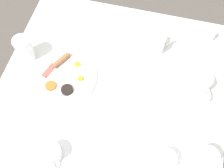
{
  "coord_description": "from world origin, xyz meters",
  "views": [
    {
      "loc": [
        -0.13,
        0.54,
        1.8
      ],
      "look_at": [
        0.0,
        0.0,
        0.72
      ],
      "focal_mm": 42.0,
      "sensor_mm": 36.0,
      "label": 1
    }
  ],
  "objects_px": {
    "creamer_jug": "(209,34)",
    "napkin_folded": "(121,113)",
    "teacup_with_saucer_right": "(165,161)",
    "water_glass_short": "(25,49)",
    "teapot_near": "(155,43)",
    "water_glass_tall": "(205,159)",
    "spoon_for_tea": "(13,126)",
    "teacup_with_saucer_left": "(51,153)",
    "fork_by_plate": "(59,31)",
    "knife_by_plate": "(113,25)",
    "breakfast_plate": "(65,76)",
    "teapot_far": "(199,82)"
  },
  "relations": [
    {
      "from": "creamer_jug",
      "to": "napkin_folded",
      "type": "distance_m",
      "value": 0.61
    },
    {
      "from": "teacup_with_saucer_right",
      "to": "napkin_folded",
      "type": "height_order",
      "value": "teacup_with_saucer_right"
    },
    {
      "from": "water_glass_short",
      "to": "napkin_folded",
      "type": "bearing_deg",
      "value": 160.3
    },
    {
      "from": "creamer_jug",
      "to": "teapot_near",
      "type": "bearing_deg",
      "value": 26.85
    },
    {
      "from": "water_glass_tall",
      "to": "spoon_for_tea",
      "type": "height_order",
      "value": "water_glass_tall"
    },
    {
      "from": "teacup_with_saucer_right",
      "to": "teacup_with_saucer_left",
      "type": "bearing_deg",
      "value": 10.38
    },
    {
      "from": "teacup_with_saucer_left",
      "to": "fork_by_plate",
      "type": "relative_size",
      "value": 0.87
    },
    {
      "from": "napkin_folded",
      "to": "creamer_jug",
      "type": "bearing_deg",
      "value": -123.57
    },
    {
      "from": "creamer_jug",
      "to": "napkin_folded",
      "type": "xyz_separation_m",
      "value": [
        0.34,
        0.51,
        -0.03
      ]
    },
    {
      "from": "teapot_near",
      "to": "water_glass_tall",
      "type": "distance_m",
      "value": 0.58
    },
    {
      "from": "teacup_with_saucer_left",
      "to": "creamer_jug",
      "type": "relative_size",
      "value": 1.74
    },
    {
      "from": "teapot_near",
      "to": "napkin_folded",
      "type": "relative_size",
      "value": 0.83
    },
    {
      "from": "water_glass_tall",
      "to": "knife_by_plate",
      "type": "distance_m",
      "value": 0.79
    },
    {
      "from": "napkin_folded",
      "to": "fork_by_plate",
      "type": "bearing_deg",
      "value": -41.4
    },
    {
      "from": "teacup_with_saucer_left",
      "to": "fork_by_plate",
      "type": "distance_m",
      "value": 0.64
    },
    {
      "from": "teapot_near",
      "to": "napkin_folded",
      "type": "bearing_deg",
      "value": 50.47
    },
    {
      "from": "water_glass_short",
      "to": "napkin_folded",
      "type": "height_order",
      "value": "water_glass_short"
    },
    {
      "from": "water_glass_tall",
      "to": "fork_by_plate",
      "type": "bearing_deg",
      "value": -32.23
    },
    {
      "from": "breakfast_plate",
      "to": "teapot_near",
      "type": "bearing_deg",
      "value": -145.71
    },
    {
      "from": "teapot_far",
      "to": "water_glass_tall",
      "type": "height_order",
      "value": "teapot_far"
    },
    {
      "from": "knife_by_plate",
      "to": "creamer_jug",
      "type": "bearing_deg",
      "value": -176.28
    },
    {
      "from": "breakfast_plate",
      "to": "teacup_with_saucer_left",
      "type": "distance_m",
      "value": 0.37
    },
    {
      "from": "breakfast_plate",
      "to": "teacup_with_saucer_right",
      "type": "bearing_deg",
      "value": 151.35
    },
    {
      "from": "teapot_far",
      "to": "creamer_jug",
      "type": "xyz_separation_m",
      "value": [
        -0.03,
        -0.3,
        -0.02
      ]
    },
    {
      "from": "water_glass_short",
      "to": "napkin_folded",
      "type": "xyz_separation_m",
      "value": [
        -0.51,
        0.18,
        -0.06
      ]
    },
    {
      "from": "teacup_with_saucer_right",
      "to": "spoon_for_tea",
      "type": "distance_m",
      "value": 0.65
    },
    {
      "from": "teapot_far",
      "to": "fork_by_plate",
      "type": "height_order",
      "value": "teapot_far"
    },
    {
      "from": "knife_by_plate",
      "to": "water_glass_tall",
      "type": "bearing_deg",
      "value": 130.83
    },
    {
      "from": "teapot_far",
      "to": "knife_by_plate",
      "type": "xyz_separation_m",
      "value": [
        0.47,
        -0.27,
        -0.05
      ]
    },
    {
      "from": "teapot_near",
      "to": "water_glass_tall",
      "type": "height_order",
      "value": "teapot_near"
    },
    {
      "from": "water_glass_tall",
      "to": "spoon_for_tea",
      "type": "relative_size",
      "value": 0.66
    },
    {
      "from": "water_glass_short",
      "to": "spoon_for_tea",
      "type": "distance_m",
      "value": 0.37
    },
    {
      "from": "water_glass_tall",
      "to": "creamer_jug",
      "type": "relative_size",
      "value": 1.26
    },
    {
      "from": "breakfast_plate",
      "to": "napkin_folded",
      "type": "height_order",
      "value": "breakfast_plate"
    },
    {
      "from": "spoon_for_tea",
      "to": "knife_by_plate",
      "type": "bearing_deg",
      "value": -113.82
    },
    {
      "from": "water_glass_short",
      "to": "breakfast_plate",
      "type": "bearing_deg",
      "value": 162.87
    },
    {
      "from": "breakfast_plate",
      "to": "knife_by_plate",
      "type": "relative_size",
      "value": 1.47
    },
    {
      "from": "teapot_far",
      "to": "water_glass_short",
      "type": "height_order",
      "value": "water_glass_short"
    },
    {
      "from": "creamer_jug",
      "to": "knife_by_plate",
      "type": "relative_size",
      "value": 0.39
    },
    {
      "from": "teapot_far",
      "to": "teacup_with_saucer_left",
      "type": "bearing_deg",
      "value": 97.58
    },
    {
      "from": "teapot_near",
      "to": "teacup_with_saucer_left",
      "type": "bearing_deg",
      "value": 35.74
    },
    {
      "from": "teacup_with_saucer_right",
      "to": "knife_by_plate",
      "type": "distance_m",
      "value": 0.74
    },
    {
      "from": "water_glass_short",
      "to": "fork_by_plate",
      "type": "distance_m",
      "value": 0.22
    },
    {
      "from": "water_glass_short",
      "to": "water_glass_tall",
      "type": "bearing_deg",
      "value": 160.64
    },
    {
      "from": "fork_by_plate",
      "to": "spoon_for_tea",
      "type": "bearing_deg",
      "value": 87.51
    },
    {
      "from": "breakfast_plate",
      "to": "water_glass_short",
      "type": "distance_m",
      "value": 0.23
    },
    {
      "from": "teacup_with_saucer_left",
      "to": "spoon_for_tea",
      "type": "distance_m",
      "value": 0.22
    },
    {
      "from": "breakfast_plate",
      "to": "teacup_with_saucer_left",
      "type": "height_order",
      "value": "teacup_with_saucer_left"
    },
    {
      "from": "fork_by_plate",
      "to": "water_glass_tall",
      "type": "bearing_deg",
      "value": 147.77
    },
    {
      "from": "teacup_with_saucer_left",
      "to": "fork_by_plate",
      "type": "xyz_separation_m",
      "value": [
        0.18,
        -0.61,
        -0.03
      ]
    }
  ]
}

